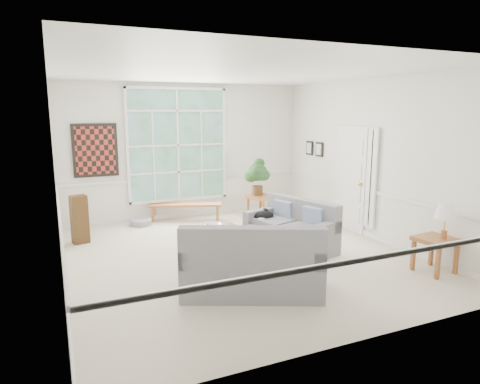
# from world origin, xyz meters

# --- Properties ---
(floor) EXTENTS (5.50, 6.00, 0.01)m
(floor) POSITION_xyz_m (0.00, 0.00, -0.01)
(floor) COLOR beige
(floor) RESTS_ON ground
(ceiling) EXTENTS (5.50, 6.00, 0.02)m
(ceiling) POSITION_xyz_m (0.00, 0.00, 3.00)
(ceiling) COLOR white
(ceiling) RESTS_ON ground
(wall_back) EXTENTS (5.50, 0.02, 3.00)m
(wall_back) POSITION_xyz_m (0.00, 3.00, 1.50)
(wall_back) COLOR white
(wall_back) RESTS_ON ground
(wall_front) EXTENTS (5.50, 0.02, 3.00)m
(wall_front) POSITION_xyz_m (0.00, -3.00, 1.50)
(wall_front) COLOR white
(wall_front) RESTS_ON ground
(wall_left) EXTENTS (0.02, 6.00, 3.00)m
(wall_left) POSITION_xyz_m (-2.75, 0.00, 1.50)
(wall_left) COLOR white
(wall_left) RESTS_ON ground
(wall_right) EXTENTS (0.02, 6.00, 3.00)m
(wall_right) POSITION_xyz_m (2.75, 0.00, 1.50)
(wall_right) COLOR white
(wall_right) RESTS_ON ground
(window_back) EXTENTS (2.30, 0.08, 2.40)m
(window_back) POSITION_xyz_m (-0.20, 2.96, 1.65)
(window_back) COLOR white
(window_back) RESTS_ON wall_back
(entry_door) EXTENTS (0.08, 0.90, 2.10)m
(entry_door) POSITION_xyz_m (2.71, 0.60, 1.05)
(entry_door) COLOR white
(entry_door) RESTS_ON floor
(door_sidelight) EXTENTS (0.08, 0.26, 1.90)m
(door_sidelight) POSITION_xyz_m (2.71, -0.03, 1.15)
(door_sidelight) COLOR white
(door_sidelight) RESTS_ON wall_right
(wall_art) EXTENTS (0.90, 0.06, 1.10)m
(wall_art) POSITION_xyz_m (-1.95, 2.95, 1.60)
(wall_art) COLOR #581D18
(wall_art) RESTS_ON wall_back
(wall_frame_near) EXTENTS (0.04, 0.26, 0.32)m
(wall_frame_near) POSITION_xyz_m (2.71, 1.75, 1.55)
(wall_frame_near) COLOR black
(wall_frame_near) RESTS_ON wall_right
(wall_frame_far) EXTENTS (0.04, 0.26, 0.32)m
(wall_frame_far) POSITION_xyz_m (2.71, 2.15, 1.55)
(wall_frame_far) COLOR black
(wall_frame_far) RESTS_ON wall_right
(loveseat_right) EXTENTS (1.26, 1.76, 0.86)m
(loveseat_right) POSITION_xyz_m (0.96, -0.03, 0.43)
(loveseat_right) COLOR slate
(loveseat_right) RESTS_ON floor
(loveseat_front) EXTENTS (2.06, 1.63, 0.99)m
(loveseat_front) POSITION_xyz_m (-0.41, -1.37, 0.50)
(loveseat_front) COLOR slate
(loveseat_front) RESTS_ON floor
(coffee_table) EXTENTS (0.98, 0.58, 0.35)m
(coffee_table) POSITION_xyz_m (-0.25, 0.59, 0.18)
(coffee_table) COLOR brown
(coffee_table) RESTS_ON floor
(pewter_bowl) EXTENTS (0.42, 0.42, 0.09)m
(pewter_bowl) POSITION_xyz_m (-0.23, 0.63, 0.40)
(pewter_bowl) COLOR #A4A3A9
(pewter_bowl) RESTS_ON coffee_table
(window_bench) EXTENTS (1.60, 0.85, 0.37)m
(window_bench) POSITION_xyz_m (-0.15, 2.65, 0.19)
(window_bench) COLOR brown
(window_bench) RESTS_ON floor
(end_table) EXTENTS (0.72, 0.72, 0.55)m
(end_table) POSITION_xyz_m (1.45, 2.06, 0.27)
(end_table) COLOR brown
(end_table) RESTS_ON floor
(houseplant) EXTENTS (0.58, 0.58, 0.83)m
(houseplant) POSITION_xyz_m (1.37, 2.14, 0.96)
(houseplant) COLOR #224A21
(houseplant) RESTS_ON end_table
(side_table) EXTENTS (0.58, 0.58, 0.54)m
(side_table) POSITION_xyz_m (2.40, -1.86, 0.27)
(side_table) COLOR brown
(side_table) RESTS_ON floor
(table_lamp) EXTENTS (0.32, 0.32, 0.54)m
(table_lamp) POSITION_xyz_m (2.46, -1.93, 0.81)
(table_lamp) COLOR silver
(table_lamp) RESTS_ON side_table
(pet_bed) EXTENTS (0.47, 0.47, 0.13)m
(pet_bed) POSITION_xyz_m (-1.14, 2.65, 0.07)
(pet_bed) COLOR gray
(pet_bed) RESTS_ON floor
(floor_speaker) EXTENTS (0.32, 0.28, 0.89)m
(floor_speaker) POSITION_xyz_m (-2.40, 1.82, 0.45)
(floor_speaker) COLOR #442A14
(floor_speaker) RESTS_ON floor
(cat) EXTENTS (0.46, 0.43, 0.18)m
(cat) POSITION_xyz_m (0.70, 0.48, 0.53)
(cat) COLOR black
(cat) RESTS_ON loveseat_right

